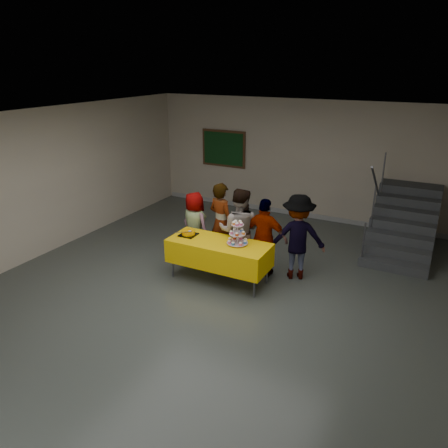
% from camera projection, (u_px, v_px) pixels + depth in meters
% --- Properties ---
extents(room_shell, '(10.00, 10.04, 3.02)m').
position_uv_depth(room_shell, '(202.00, 180.00, 6.72)').
color(room_shell, '#4C514C').
rests_on(room_shell, ground).
extents(bake_table, '(1.88, 0.78, 0.77)m').
position_uv_depth(bake_table, '(219.00, 253.00, 8.00)').
color(bake_table, '#595960').
rests_on(bake_table, ground).
extents(cupcake_stand, '(0.38, 0.38, 0.44)m').
position_uv_depth(cupcake_stand, '(237.00, 235.00, 7.76)').
color(cupcake_stand, silver).
rests_on(cupcake_stand, bake_table).
extents(bear_cake, '(0.32, 0.36, 0.12)m').
position_uv_depth(bear_cake, '(188.00, 232.00, 8.20)').
color(bear_cake, black).
rests_on(bear_cake, bake_table).
extents(schoolchild_a, '(0.78, 0.62, 1.40)m').
position_uv_depth(schoolchild_a, '(195.00, 225.00, 8.92)').
color(schoolchild_a, slate).
rests_on(schoolchild_a, ground).
extents(schoolchild_b, '(0.69, 0.56, 1.64)m').
position_uv_depth(schoolchild_b, '(221.00, 223.00, 8.73)').
color(schoolchild_b, slate).
rests_on(schoolchild_b, ground).
extents(schoolchild_c, '(0.94, 0.81, 1.66)m').
position_uv_depth(schoolchild_c, '(239.00, 231.00, 8.27)').
color(schoolchild_c, slate).
rests_on(schoolchild_c, ground).
extents(schoolchild_d, '(0.90, 0.39, 1.52)m').
position_uv_depth(schoolchild_d, '(265.00, 238.00, 8.12)').
color(schoolchild_d, slate).
rests_on(schoolchild_d, ground).
extents(schoolchild_e, '(1.20, 0.97, 1.62)m').
position_uv_depth(schoolchild_e, '(297.00, 237.00, 8.03)').
color(schoolchild_e, slate).
rests_on(schoolchild_e, ground).
extents(staircase, '(1.30, 2.40, 2.04)m').
position_uv_depth(staircase, '(404.00, 225.00, 9.55)').
color(staircase, '#424447').
rests_on(staircase, ground).
extents(noticeboard, '(1.30, 0.05, 1.00)m').
position_uv_depth(noticeboard, '(224.00, 149.00, 11.96)').
color(noticeboard, '#472B16').
rests_on(noticeboard, ground).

